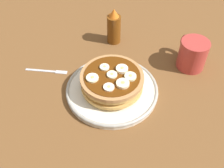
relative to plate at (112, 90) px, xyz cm
name	(u,v)px	position (x,y,z in cm)	size (l,w,h in cm)	color
ground_plane	(112,95)	(0.00, 0.00, -2.47)	(140.00, 140.00, 3.00)	brown
plate	(112,90)	(0.00, 0.00, 0.00)	(26.03, 26.03, 1.80)	silver
pancake_stack	(112,82)	(-0.03, -0.04, 3.17)	(17.73, 17.74, 5.22)	gold
banana_slice_0	(113,75)	(0.04, -0.28, 5.93)	(2.80, 2.80, 0.74)	#F2E9BA
banana_slice_1	(122,69)	(1.34, -3.11, 6.07)	(3.32, 3.32, 1.02)	#FCEAC6
banana_slice_2	(104,67)	(3.26, 1.33, 5.94)	(2.63, 2.63, 0.77)	#ECE8C2
banana_slice_3	(109,87)	(-4.17, 1.85, 5.91)	(2.87, 2.87, 0.70)	#FBE3C4
banana_slice_4	(92,77)	(0.29, 5.33, 5.96)	(3.29, 3.29, 0.79)	#F3F3C0
banana_slice_5	(123,84)	(-3.92, -1.91, 6.05)	(3.47, 3.47, 0.99)	#FAE1B5
banana_slice_6	(130,77)	(-1.88, -4.54, 6.01)	(3.19, 3.19, 0.89)	#EDEEBB
coffee_mug	(192,53)	(5.22, -26.15, 3.78)	(12.05, 8.49, 9.23)	#B23833
fork	(49,71)	(12.58, 16.85, -0.72)	(5.41, 12.54, 0.50)	silver
syrup_bottle	(114,27)	(22.46, -6.10, 4.65)	(4.57, 4.57, 12.47)	brown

